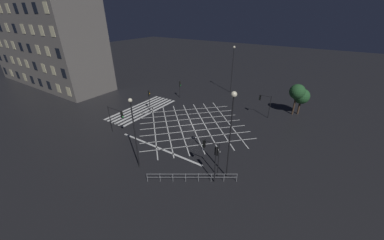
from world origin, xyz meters
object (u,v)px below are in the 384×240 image
Objects in this scene: traffic_light_ne_cross at (210,150)px; street_lamp_west at (134,126)px; street_tree_near at (297,92)px; traffic_light_ne_main at (216,157)px; traffic_light_sw_cross at (180,86)px; traffic_light_median_south at (149,97)px; traffic_light_nw_cross at (264,101)px; street_tree_far at (302,96)px; street_lamp_far at (233,61)px; traffic_light_se_cross at (116,116)px; street_lamp_east at (232,118)px.

street_lamp_west is (3.63, -7.31, 2.44)m from traffic_light_ne_cross.
street_tree_near is (-21.61, 4.74, 1.09)m from traffic_light_ne_cross.
traffic_light_ne_main reaches higher than traffic_light_sw_cross.
traffic_light_nw_cross is at bearing 26.51° from traffic_light_median_south.
traffic_light_ne_main is 23.64m from street_tree_far.
street_lamp_west is 30.01m from street_lamp_far.
street_tree_near is at bearing 11.20° from traffic_light_sw_cross.
traffic_light_median_south is 1.09× the size of traffic_light_sw_cross.
traffic_light_se_cross is 0.90× the size of street_tree_far.
street_lamp_east is at bearing -23.68° from traffic_light_median_south.
traffic_light_ne_cross is at bearing -12.38° from street_tree_near.
traffic_light_nw_cross is 13.53m from street_lamp_far.
traffic_light_median_south is 0.71× the size of street_tree_near.
traffic_light_se_cross is 1.18× the size of traffic_light_sw_cross.
street_lamp_east reaches higher than traffic_light_nw_cross.
traffic_light_ne_cross is (-0.88, -1.13, -0.06)m from traffic_light_ne_main.
traffic_light_ne_main is at bearing 20.84° from street_lamp_far.
traffic_light_nw_cross is at bearing -47.52° from street_tree_far.
street_tree_near is at bearing 172.19° from street_lamp_east.
traffic_light_median_south is at bearing -60.03° from street_tree_near.
street_lamp_east is (-0.52, 1.85, 4.08)m from traffic_light_ne_cross.
street_lamp_west is at bearing -65.91° from traffic_light_sw_cross.
traffic_light_ne_main is at bearing 91.90° from traffic_light_nw_cross.
street_lamp_far is at bearing -70.68° from traffic_light_ne_cross.
traffic_light_ne_cross is at bearing -13.81° from street_tree_far.
traffic_light_ne_main is 0.51× the size of street_lamp_west.
traffic_light_median_south is 8.48m from traffic_light_sw_cross.
traffic_light_median_south is at bearing 26.51° from traffic_light_nw_cross.
traffic_light_ne_cross is (8.91, 17.28, 0.29)m from traffic_light_median_south.
street_tree_near is at bearing -9.14° from traffic_light_ne_main.
traffic_light_nw_cross is (-18.67, -0.62, -0.26)m from traffic_light_ne_main.
street_lamp_far reaches higher than traffic_light_nw_cross.
traffic_light_nw_cross is (-8.87, 17.79, 0.10)m from traffic_light_median_south.
street_lamp_west is 29.05m from street_tree_far.
traffic_light_sw_cross is 0.41× the size of street_lamp_west.
street_tree_far reaches higher than traffic_light_ne_main.
traffic_light_median_south is (-8.79, -2.03, -0.32)m from traffic_light_se_cross.
street_lamp_east is (-0.40, 17.10, 4.05)m from traffic_light_se_cross.
street_tree_near reaches higher than traffic_light_nw_cross.
traffic_light_median_south is at bearing 61.98° from traffic_light_ne_main.
traffic_light_nw_cross is at bearing 159.95° from street_lamp_west.
street_lamp_west reaches higher than traffic_light_nw_cross.
street_lamp_east is at bearing -9.48° from street_tree_far.
traffic_light_nw_cross is (-17.67, 15.75, -0.23)m from traffic_light_se_cross.
traffic_light_median_south is at bearing -141.50° from street_lamp_west.
street_lamp_far reaches higher than traffic_light_sw_cross.
traffic_light_nw_cross is at bearing -175.55° from street_lamp_east.
traffic_light_median_south is 19.60m from street_lamp_far.
traffic_light_nw_cross is at bearing 1.90° from traffic_light_ne_main.
street_lamp_far is at bearing -41.20° from traffic_light_nw_cross.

